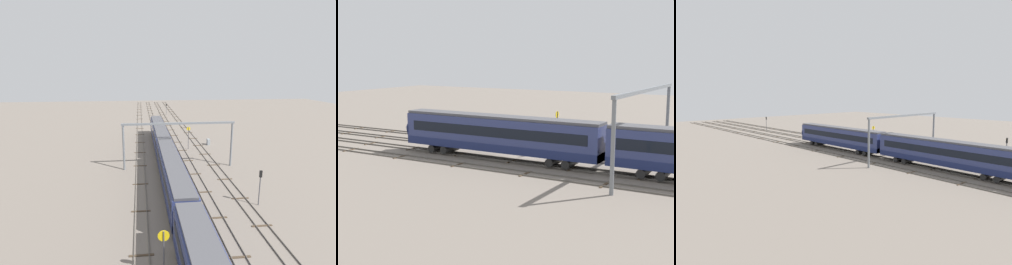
# 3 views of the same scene
# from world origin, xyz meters

# --- Properties ---
(ground_plane) EXTENTS (194.53, 194.53, 0.00)m
(ground_plane) POSITION_xyz_m (0.00, 0.00, 0.00)
(ground_plane) COLOR slate
(track_near_foreground) EXTENTS (178.53, 2.40, 0.16)m
(track_near_foreground) POSITION_xyz_m (0.00, -6.80, 0.07)
(track_near_foreground) COLOR #59544C
(track_near_foreground) RESTS_ON ground
(track_second_near) EXTENTS (178.53, 2.40, 0.16)m
(track_second_near) POSITION_xyz_m (0.00, -2.27, 0.07)
(track_second_near) COLOR #59544C
(track_second_near) RESTS_ON ground
(track_with_train) EXTENTS (178.53, 2.40, 0.16)m
(track_with_train) POSITION_xyz_m (0.00, 2.27, 0.07)
(track_with_train) COLOR #59544C
(track_with_train) RESTS_ON ground
(track_second_far) EXTENTS (178.53, 2.40, 0.16)m
(track_second_far) POSITION_xyz_m (-0.00, 6.80, 0.07)
(track_second_far) COLOR #59544C
(track_second_far) RESTS_ON ground
(overhead_gantry) EXTENTS (0.40, 20.00, 8.34)m
(overhead_gantry) POSITION_xyz_m (-13.73, -0.09, 6.39)
(overhead_gantry) COLOR slate
(overhead_gantry) RESTS_ON ground
(speed_sign_mid_trackside) EXTENTS (0.14, 0.82, 5.08)m
(speed_sign_mid_trackside) POSITION_xyz_m (-2.48, -3.96, 3.21)
(speed_sign_mid_trackside) COLOR #4C4C51
(speed_sign_mid_trackside) RESTS_ON ground
(relay_cabinet) EXTENTS (1.07, 0.61, 1.40)m
(relay_cabinet) POSITION_xyz_m (0.47, -9.33, 0.70)
(relay_cabinet) COLOR gray
(relay_cabinet) RESTS_ON ground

